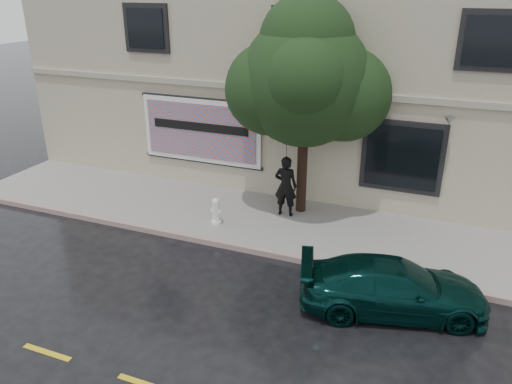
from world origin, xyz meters
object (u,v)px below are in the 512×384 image
at_px(car, 393,287).
at_px(street_tree, 305,82).
at_px(fire_hydrant, 216,211).
at_px(pedestrian, 286,186).

bearing_deg(car, street_tree, 24.40).
bearing_deg(fire_hydrant, pedestrian, 15.25).
distance_m(car, street_tree, 6.10).
xyz_separation_m(street_tree, fire_hydrant, (-1.98, -1.75, -3.48)).
height_order(pedestrian, fire_hydrant, pedestrian).
xyz_separation_m(car, fire_hydrant, (-5.20, 2.13, -0.04)).
bearing_deg(pedestrian, street_tree, -129.88).
bearing_deg(car, pedestrian, 30.90).
distance_m(car, pedestrian, 4.96).
distance_m(pedestrian, fire_hydrant, 2.15).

